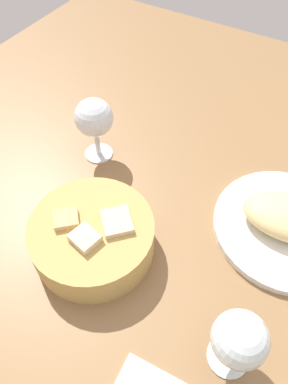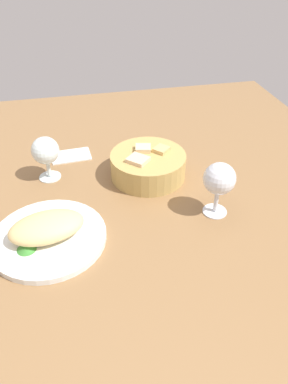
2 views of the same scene
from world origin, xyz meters
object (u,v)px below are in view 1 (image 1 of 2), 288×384
(plate, at_px, (285,227))
(wine_glass_near, at_px, (94,120))
(bread_basket, at_px, (93,237))
(wine_glass_far, at_px, (239,340))

(plate, bearing_deg, wine_glass_near, 2.08)
(bread_basket, xyz_separation_m, wine_glass_near, (0.12, -0.18, 0.06))
(plate, bearing_deg, wine_glass_far, 88.96)
(plate, relative_size, bread_basket, 1.24)
(plate, xyz_separation_m, bread_basket, (0.26, 0.19, 0.03))
(plate, relative_size, wine_glass_near, 1.86)
(bread_basket, relative_size, wine_glass_near, 1.50)
(plate, distance_m, bread_basket, 0.32)
(bread_basket, bearing_deg, wine_glass_far, 169.51)
(bread_basket, distance_m, wine_glass_near, 0.22)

